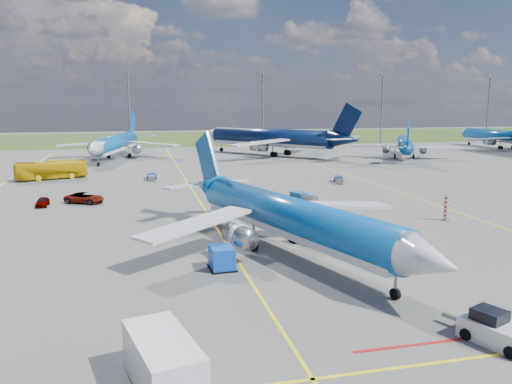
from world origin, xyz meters
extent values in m
plane|color=#52524F|center=(0.00, 0.00, 0.00)|extent=(400.00, 400.00, 0.00)
cube|color=#2D4719|center=(0.00, 150.00, 0.00)|extent=(400.00, 80.00, 0.01)
cube|color=yellow|center=(0.00, 30.00, 0.01)|extent=(0.25, 160.00, 0.02)
cube|color=yellow|center=(0.00, -20.00, 0.01)|extent=(60.00, 0.25, 0.02)
cube|color=yellow|center=(30.00, 40.00, 0.01)|extent=(0.25, 120.00, 0.02)
cube|color=#A5140F|center=(8.00, -18.00, 0.01)|extent=(10.00, 0.25, 0.02)
cylinder|color=slate|center=(-10.00, 110.00, 11.00)|extent=(0.50, 0.50, 22.00)
cube|color=slate|center=(-10.00, 110.00, 22.30)|extent=(2.20, 0.50, 0.80)
cylinder|color=slate|center=(30.00, 110.00, 11.00)|extent=(0.50, 0.50, 22.00)
cube|color=slate|center=(30.00, 110.00, 22.30)|extent=(2.20, 0.50, 0.80)
cylinder|color=slate|center=(70.00, 110.00, 11.00)|extent=(0.50, 0.50, 22.00)
cube|color=slate|center=(70.00, 110.00, 22.30)|extent=(2.20, 0.50, 0.80)
cylinder|color=slate|center=(110.00, 110.00, 11.00)|extent=(0.50, 0.50, 22.00)
cube|color=slate|center=(110.00, 110.00, 22.30)|extent=(2.20, 0.50, 0.80)
cylinder|color=red|center=(26.00, 8.00, 1.50)|extent=(0.50, 0.50, 3.00)
cube|color=silver|center=(11.25, -18.91, 0.60)|extent=(3.30, 4.33, 1.19)
cube|color=black|center=(11.05, -18.40, 1.42)|extent=(1.98, 2.08, 0.83)
cube|color=slate|center=(10.36, -16.70, 0.50)|extent=(1.03, 2.13, 0.18)
cube|color=blue|center=(-1.62, -2.74, 0.91)|extent=(1.94, 2.37, 1.83)
cube|color=white|center=(-7.11, -19.06, 1.26)|extent=(3.78, 6.15, 2.52)
imported|color=#E3B80D|center=(-22.92, 51.56, 1.67)|extent=(12.28, 6.32, 3.34)
imported|color=#999999|center=(-20.26, 27.02, 0.59)|extent=(1.45, 3.50, 1.18)
imported|color=#999999|center=(-15.14, 27.89, 0.72)|extent=(5.69, 4.40, 1.44)
imported|color=#999999|center=(4.62, 32.53, 0.67)|extent=(4.80, 4.25, 1.33)
cube|color=#17568E|center=(13.56, 23.71, 0.51)|extent=(2.18, 2.76, 1.03)
cube|color=slate|center=(14.54, 21.48, 0.42)|extent=(1.78, 2.17, 0.84)
cube|color=#193C98|center=(-5.76, 48.18, 0.55)|extent=(1.49, 2.66, 1.11)
cube|color=slate|center=(-5.83, 45.56, 0.45)|extent=(1.27, 2.05, 0.91)
cube|color=#1A549D|center=(25.08, 37.31, 0.52)|extent=(2.10, 2.76, 1.04)
cube|color=slate|center=(24.22, 35.01, 0.42)|extent=(1.72, 2.16, 0.85)
camera|label=1|loc=(-7.81, -41.05, 13.30)|focal=35.00mm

